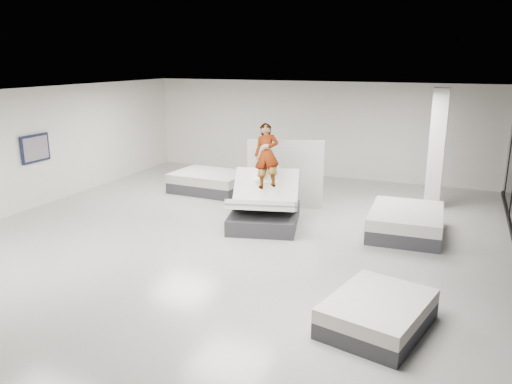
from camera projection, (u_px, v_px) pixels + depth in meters
room at (227, 171)px, 10.69m from camera, size 14.00×14.04×3.20m
hero_bed at (265, 208)px, 12.07m from camera, size 2.04×2.42×1.39m
person at (267, 169)px, 12.15m from camera, size 1.00×1.74×1.26m
remote at (274, 180)px, 11.84m from camera, size 0.08×0.15×0.08m
divider_panel at (285, 174)px, 13.38m from camera, size 1.99×0.64×1.85m
flat_bed_right_far at (406, 222)px, 11.46m from camera, size 1.66×2.17×0.58m
flat_bed_right_near at (378, 313)px, 7.47m from camera, size 1.66×1.98×0.47m
flat_bed_left_far at (210, 182)px, 15.18m from camera, size 2.20×1.69×0.59m
column at (437, 149)px, 13.21m from camera, size 0.40×0.40×3.20m
wall_poster at (35, 148)px, 13.34m from camera, size 0.06×0.95×0.75m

